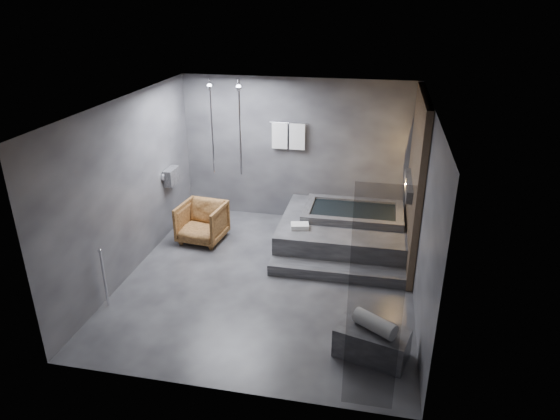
# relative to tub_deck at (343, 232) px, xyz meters

# --- Properties ---
(room) EXTENTS (5.00, 5.04, 2.82)m
(room) POSITION_rel_tub_deck_xyz_m (-0.65, -1.21, 1.48)
(room) COLOR #29292C
(room) RESTS_ON ground
(tub_deck) EXTENTS (2.20, 2.00, 0.50)m
(tub_deck) POSITION_rel_tub_deck_xyz_m (0.00, 0.00, 0.00)
(tub_deck) COLOR #2E2E30
(tub_deck) RESTS_ON ground
(tub_step) EXTENTS (2.20, 0.36, 0.18)m
(tub_step) POSITION_rel_tub_deck_xyz_m (0.00, -1.18, -0.16)
(tub_step) COLOR #2E2E30
(tub_step) RESTS_ON ground
(concrete_bench) EXTENTS (0.98, 0.70, 0.40)m
(concrete_bench) POSITION_rel_tub_deck_xyz_m (0.62, -3.00, -0.05)
(concrete_bench) COLOR #2D2D2F
(concrete_bench) RESTS_ON ground
(driftwood_chair) EXTENTS (0.86, 0.88, 0.73)m
(driftwood_chair) POSITION_rel_tub_deck_xyz_m (-2.55, -0.36, 0.11)
(driftwood_chair) COLOR #4A2B12
(driftwood_chair) RESTS_ON ground
(rolled_towel) EXTENTS (0.57, 0.48, 0.20)m
(rolled_towel) POSITION_rel_tub_deck_xyz_m (0.63, -3.01, 0.25)
(rolled_towel) COLOR silver
(rolled_towel) RESTS_ON concrete_bench
(deck_towel) EXTENTS (0.34, 0.28, 0.08)m
(deck_towel) POSITION_rel_tub_deck_xyz_m (-0.71, -0.53, 0.29)
(deck_towel) COLOR white
(deck_towel) RESTS_ON tub_deck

